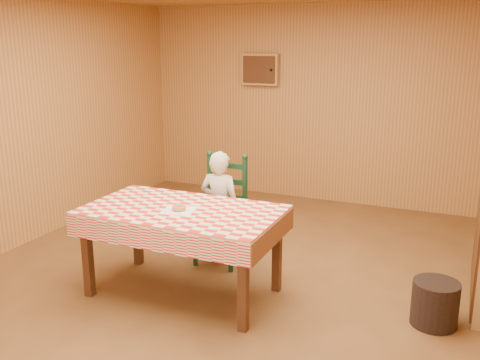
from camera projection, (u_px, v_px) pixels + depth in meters
name	position (u px, v px, depth m)	size (l,w,h in m)	color
ground	(231.00, 288.00, 4.75)	(6.00, 6.00, 0.00)	brown
cabin_walls	(255.00, 76.00, 4.76)	(5.10, 6.05, 2.65)	#B88142
dining_table	(182.00, 218.00, 4.50)	(1.66, 0.96, 0.77)	#4B2814
ladder_chair	(223.00, 212.00, 5.24)	(0.44, 0.40, 1.08)	black
seated_child	(220.00, 208.00, 5.18)	(0.41, 0.27, 1.12)	silver
napkin	(179.00, 210.00, 4.43)	(0.26, 0.26, 0.00)	white
donut	(179.00, 208.00, 4.43)	(0.12, 0.12, 0.04)	#C07D45
storage_bin	(435.00, 303.00, 4.11)	(0.35, 0.35, 0.35)	black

